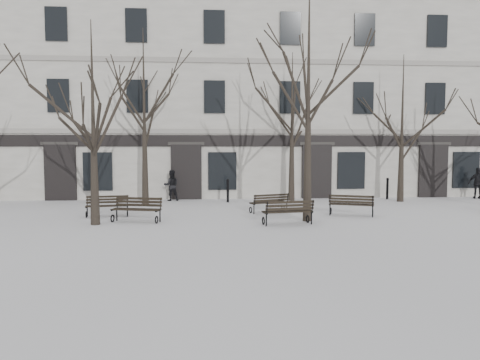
{
  "coord_description": "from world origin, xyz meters",
  "views": [
    {
      "loc": [
        -2.53,
        -16.87,
        2.88
      ],
      "look_at": [
        -1.03,
        3.0,
        1.38
      ],
      "focal_mm": 35.0,
      "sensor_mm": 36.0,
      "label": 1
    }
  ],
  "objects": [
    {
      "name": "bench_2",
      "position": [
        3.39,
        1.56,
        0.49
      ],
      "size": [
        1.86,
        1.23,
        0.89
      ],
      "rotation": [
        0.0,
        0.0,
        2.77
      ],
      "color": "black",
      "rests_on": "ground"
    },
    {
      "name": "bollard_b",
      "position": [
        7.14,
        7.17,
        0.61
      ],
      "size": [
        0.15,
        0.15,
        1.15
      ],
      "color": "black",
      "rests_on": "ground"
    },
    {
      "name": "tree_1",
      "position": [
        -6.49,
        0.23,
        4.55
      ],
      "size": [
        5.09,
        5.09,
        7.28
      ],
      "color": "black",
      "rests_on": "ground"
    },
    {
      "name": "bench_3",
      "position": [
        -6.47,
        2.2,
        0.46
      ],
      "size": [
        1.73,
        0.83,
        0.84
      ],
      "rotation": [
        0.0,
        0.0,
        0.14
      ],
      "color": "black",
      "rests_on": "ground"
    },
    {
      "name": "bench_0",
      "position": [
        -5.08,
        0.76,
        0.5
      ],
      "size": [
        1.92,
        1.09,
        0.92
      ],
      "rotation": [
        0.0,
        0.0,
        -0.25
      ],
      "color": "black",
      "rests_on": "ground"
    },
    {
      "name": "bollard_a",
      "position": [
        -1.38,
        6.47,
        0.63
      ],
      "size": [
        0.15,
        0.15,
        1.17
      ],
      "color": "black",
      "rests_on": "ground"
    },
    {
      "name": "pedestrian_b",
      "position": [
        -4.26,
        7.34,
        0.0
      ],
      "size": [
        0.85,
        0.7,
        1.59
      ],
      "primitive_type": "imported",
      "rotation": [
        0.0,
        0.0,
        3.28
      ],
      "color": "black",
      "rests_on": "ground"
    },
    {
      "name": "bench_4",
      "position": [
        0.21,
        2.74,
        0.45
      ],
      "size": [
        1.73,
        1.1,
        0.83
      ],
      "rotation": [
        0.0,
        0.0,
        3.48
      ],
      "color": "black",
      "rests_on": "ground"
    },
    {
      "name": "bench_1",
      "position": [
        0.46,
        -0.33,
        0.5
      ],
      "size": [
        1.89,
        0.95,
        0.91
      ],
      "rotation": [
        0.0,
        0.0,
        3.31
      ],
      "color": "black",
      "rests_on": "ground"
    },
    {
      "name": "tree_2",
      "position": [
        1.33,
        0.46,
        5.75
      ],
      "size": [
        6.44,
        6.44,
        9.2
      ],
      "color": "black",
      "rests_on": "ground"
    },
    {
      "name": "tree_4",
      "position": [
        -5.42,
        6.01,
        5.26
      ],
      "size": [
        5.89,
        5.89,
        8.42
      ],
      "color": "black",
      "rests_on": "ground"
    },
    {
      "name": "pedestrian_c",
      "position": [
        12.1,
        7.07,
        0.0
      ],
      "size": [
        1.06,
        0.71,
        1.67
      ],
      "primitive_type": "imported",
      "rotation": [
        0.0,
        0.0,
        2.8
      ],
      "color": "black",
      "rests_on": "ground"
    },
    {
      "name": "building",
      "position": [
        0.0,
        12.96,
        5.52
      ],
      "size": [
        40.4,
        10.2,
        11.4
      ],
      "color": "beige",
      "rests_on": "ground"
    },
    {
      "name": "tree_5",
      "position": [
        1.95,
        7.0,
        4.74
      ],
      "size": [
        5.31,
        5.31,
        7.58
      ],
      "color": "black",
      "rests_on": "ground"
    },
    {
      "name": "ground",
      "position": [
        0.0,
        0.0,
        0.0
      ],
      "size": [
        100.0,
        100.0,
        0.0
      ],
      "primitive_type": "plane",
      "color": "white",
      "rests_on": "ground"
    },
    {
      "name": "tree_6",
      "position": [
        7.4,
        6.12,
        4.62
      ],
      "size": [
        5.17,
        5.17,
        7.39
      ],
      "color": "black",
      "rests_on": "ground"
    }
  ]
}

